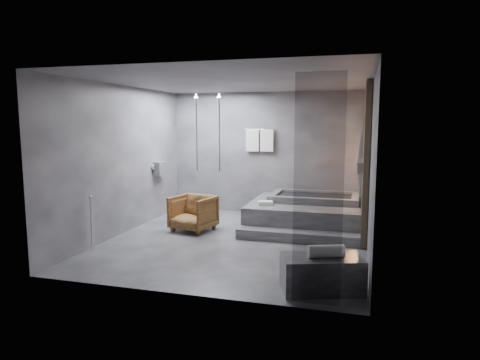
% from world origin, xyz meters
% --- Properties ---
extents(room, '(5.00, 5.04, 2.82)m').
position_xyz_m(room, '(0.40, 0.24, 1.73)').
color(room, '#323235').
rests_on(room, ground).
extents(tub_deck, '(2.20, 2.00, 0.50)m').
position_xyz_m(tub_deck, '(1.05, 1.45, 0.25)').
color(tub_deck, '#38383B').
rests_on(tub_deck, ground).
extents(tub_step, '(2.20, 0.36, 0.18)m').
position_xyz_m(tub_step, '(1.05, 0.27, 0.09)').
color(tub_step, '#38383B').
rests_on(tub_step, ground).
extents(concrete_bench, '(1.11, 0.83, 0.45)m').
position_xyz_m(concrete_bench, '(1.67, -1.92, 0.22)').
color(concrete_bench, '#2D2D2F').
rests_on(concrete_bench, ground).
extents(driftwood_chair, '(0.89, 0.91, 0.69)m').
position_xyz_m(driftwood_chair, '(-1.03, 0.49, 0.35)').
color(driftwood_chair, '#412610').
rests_on(driftwood_chair, ground).
extents(rolled_towel, '(0.48, 0.30, 0.16)m').
position_xyz_m(rolled_towel, '(1.72, -1.95, 0.53)').
color(rolled_towel, silver).
rests_on(rolled_towel, concrete_bench).
extents(deck_towel, '(0.33, 0.28, 0.08)m').
position_xyz_m(deck_towel, '(0.32, 0.91, 0.54)').
color(deck_towel, white).
rests_on(deck_towel, tub_deck).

